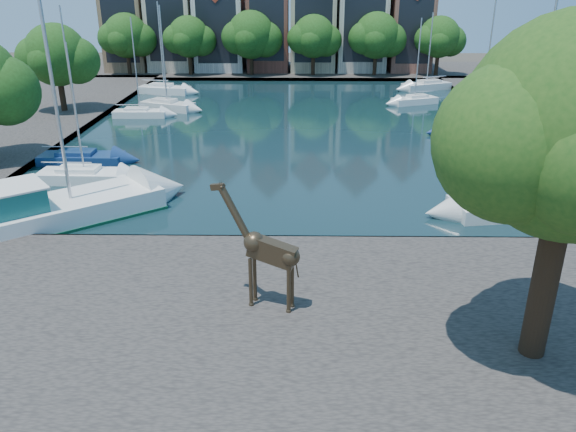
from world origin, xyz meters
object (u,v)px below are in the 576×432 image
object	(u,v)px
sailboat_left_a	(85,174)
motorsailer	(36,210)
giraffe_statue	(265,250)
sailboat_right_a	(522,203)

from	to	relation	value
sailboat_left_a	motorsailer	bearing A→B (deg)	-89.31
giraffe_statue	motorsailer	bearing A→B (deg)	146.48
motorsailer	sailboat_left_a	bearing A→B (deg)	90.69
giraffe_statue	sailboat_left_a	size ratio (longest dim) A/B	0.55
motorsailer	sailboat_left_a	world-z (taller)	motorsailer
motorsailer	sailboat_right_a	distance (m)	25.41
motorsailer	sailboat_right_a	size ratio (longest dim) A/B	0.98
motorsailer	sailboat_right_a	world-z (taller)	sailboat_right_a
giraffe_statue	motorsailer	world-z (taller)	motorsailer
motorsailer	sailboat_left_a	xyz separation A→B (m)	(-0.09, 7.18, -0.43)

